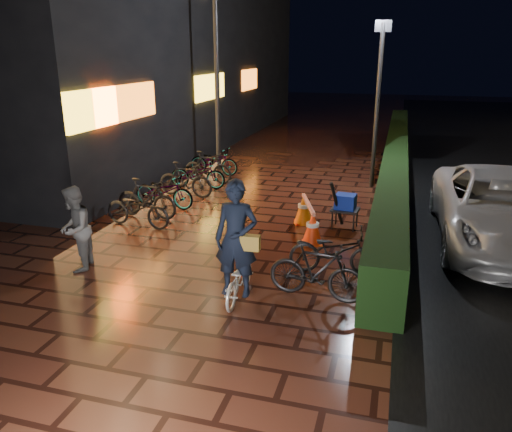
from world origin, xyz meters
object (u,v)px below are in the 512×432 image
(van, at_px, (503,209))
(cyclist, at_px, (237,257))
(bystander_person, at_px, (75,229))
(cart_assembly, at_px, (345,204))
(traffic_barrier, at_px, (308,218))

(van, bearing_deg, cyclist, -140.54)
(bystander_person, bearing_deg, cart_assembly, 110.80)
(van, bearing_deg, cart_assembly, 177.25)
(bystander_person, height_order, traffic_barrier, bystander_person)
(bystander_person, height_order, cart_assembly, bystander_person)
(cart_assembly, bearing_deg, van, -1.77)
(cyclist, bearing_deg, traffic_barrier, 81.23)
(van, relative_size, traffic_barrier, 3.14)
(traffic_barrier, bearing_deg, bystander_person, -140.31)
(van, distance_m, cyclist, 5.92)
(bystander_person, bearing_deg, cyclist, 66.26)
(van, distance_m, cart_assembly, 3.25)
(bystander_person, height_order, van, bystander_person)
(van, xyz_separation_m, traffic_barrier, (-3.98, -0.43, -0.41))
(van, xyz_separation_m, cyclist, (-4.51, -3.84, -0.01))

